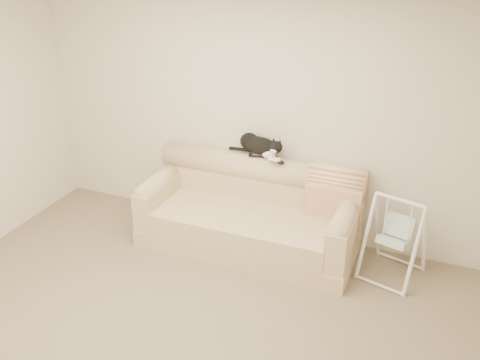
# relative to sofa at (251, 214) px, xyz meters

# --- Properties ---
(ground_plane) EXTENTS (5.00, 5.00, 0.00)m
(ground_plane) POSITION_rel_sofa_xyz_m (-0.03, -1.62, -0.35)
(ground_plane) COLOR #6E604B
(ground_plane) RESTS_ON ground
(room_shell) EXTENTS (5.04, 4.04, 2.60)m
(room_shell) POSITION_rel_sofa_xyz_m (-0.03, -1.62, 1.18)
(room_shell) COLOR silver
(room_shell) RESTS_ON ground
(sofa) EXTENTS (2.20, 0.93, 0.90)m
(sofa) POSITION_rel_sofa_xyz_m (0.00, 0.00, 0.00)
(sofa) COLOR tan
(sofa) RESTS_ON ground
(remote_a) EXTENTS (0.19, 0.09, 0.03)m
(remote_a) POSITION_rel_sofa_xyz_m (-0.02, 0.24, 0.56)
(remote_a) COLOR black
(remote_a) RESTS_ON sofa
(remote_b) EXTENTS (0.16, 0.15, 0.02)m
(remote_b) POSITION_rel_sofa_xyz_m (0.21, 0.20, 0.56)
(remote_b) COLOR black
(remote_b) RESTS_ON sofa
(tuxedo_cat) EXTENTS (0.61, 0.34, 0.24)m
(tuxedo_cat) POSITION_rel_sofa_xyz_m (-0.00, 0.26, 0.66)
(tuxedo_cat) COLOR black
(tuxedo_cat) RESTS_ON sofa
(throw_blanket) EXTENTS (0.56, 0.38, 0.58)m
(throw_blanket) POSITION_rel_sofa_xyz_m (0.82, 0.23, 0.37)
(throw_blanket) COLOR #CD6735
(throw_blanket) RESTS_ON sofa
(baby_swing) EXTENTS (0.63, 0.65, 0.83)m
(baby_swing) POSITION_rel_sofa_xyz_m (1.45, -0.01, 0.06)
(baby_swing) COLOR white
(baby_swing) RESTS_ON ground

